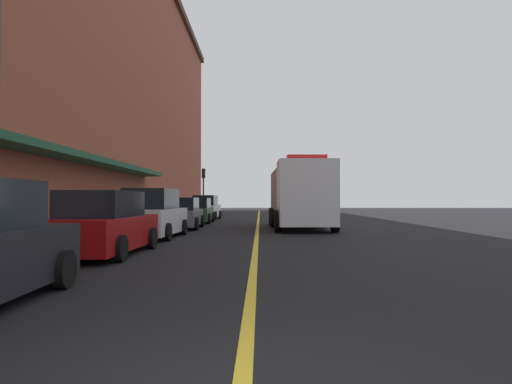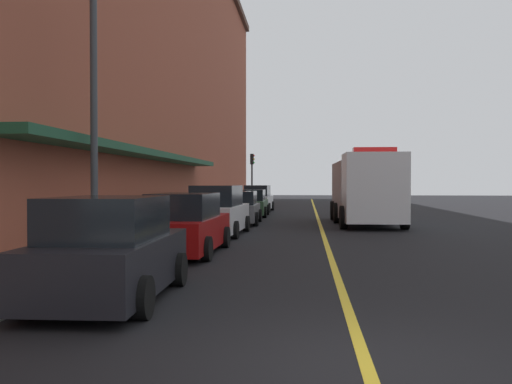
{
  "view_description": "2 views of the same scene",
  "coord_description": "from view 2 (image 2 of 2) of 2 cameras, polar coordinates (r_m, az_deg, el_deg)",
  "views": [
    {
      "loc": [
        0.14,
        -3.13,
        1.46
      ],
      "look_at": [
        -0.12,
        25.68,
        1.94
      ],
      "focal_mm": 32.76,
      "sensor_mm": 36.0,
      "label": 1
    },
    {
      "loc": [
        -0.66,
        -5.9,
        1.99
      ],
      "look_at": [
        -2.59,
        15.42,
        1.62
      ],
      "focal_mm": 38.75,
      "sensor_mm": 36.0,
      "label": 2
    }
  ],
  "objects": [
    {
      "name": "ground_plane",
      "position": [
        30.97,
        6.4,
        -2.7
      ],
      "size": [
        112.0,
        112.0,
        0.0
      ],
      "primitive_type": "plane",
      "color": "black"
    },
    {
      "name": "sidewalk_left",
      "position": [
        31.45,
        -4.98,
        -2.5
      ],
      "size": [
        2.4,
        70.0,
        0.15
      ],
      "primitive_type": "cube",
      "color": "#ADA8A0",
      "rests_on": "ground"
    },
    {
      "name": "lane_center_stripe",
      "position": [
        30.97,
        6.4,
        -2.69
      ],
      "size": [
        0.16,
        70.0,
        0.01
      ],
      "primitive_type": "cube",
      "color": "gold",
      "rests_on": "ground"
    },
    {
      "name": "brick_building_left",
      "position": [
        33.59,
        -18.72,
        14.32
      ],
      "size": [
        14.09,
        64.0,
        19.51
      ],
      "color": "brown",
      "rests_on": "ground"
    },
    {
      "name": "parked_car_0",
      "position": [
        9.65,
        -14.83,
        -6.02
      ],
      "size": [
        2.1,
        4.24,
        1.75
      ],
      "rotation": [
        0.0,
        0.0,
        1.6
      ],
      "color": "black",
      "rests_on": "ground"
    },
    {
      "name": "parked_car_1",
      "position": [
        15.5,
        -7.27,
        -3.44
      ],
      "size": [
        2.0,
        4.81,
        1.69
      ],
      "rotation": [
        0.0,
        0.0,
        1.56
      ],
      "color": "maroon",
      "rests_on": "ground"
    },
    {
      "name": "parked_car_2",
      "position": [
        20.94,
        -3.95,
        -2.07
      ],
      "size": [
        2.08,
        4.8,
        1.88
      ],
      "rotation": [
        0.0,
        0.0,
        1.54
      ],
      "color": "silver",
      "rests_on": "ground"
    },
    {
      "name": "parked_car_3",
      "position": [
        26.52,
        -1.77,
        -1.71
      ],
      "size": [
        2.09,
        4.4,
        1.57
      ],
      "rotation": [
        0.0,
        0.0,
        1.59
      ],
      "color": "#595B60",
      "rests_on": "ground"
    },
    {
      "name": "parked_car_4",
      "position": [
        32.36,
        -0.53,
        -1.22
      ],
      "size": [
        2.05,
        4.57,
        1.57
      ],
      "rotation": [
        0.0,
        0.0,
        1.58
      ],
      "color": "#2D5133",
      "rests_on": "ground"
    },
    {
      "name": "parked_car_5",
      "position": [
        37.86,
        0.2,
        -0.75
      ],
      "size": [
        2.04,
        4.77,
        1.8
      ],
      "rotation": [
        0.0,
        0.0,
        1.55
      ],
      "color": "silver",
      "rests_on": "ground"
    },
    {
      "name": "box_truck",
      "position": [
        26.82,
        11.2,
        0.26
      ],
      "size": [
        3.03,
        8.45,
        3.47
      ],
      "rotation": [
        0.0,
        0.0,
        -1.55
      ],
      "color": "silver",
      "rests_on": "ground"
    },
    {
      "name": "parking_meter_0",
      "position": [
        24.41,
        -5.9,
        -1.2
      ],
      "size": [
        0.14,
        0.18,
        1.33
      ],
      "color": "#4C4C51",
      "rests_on": "sidewalk_left"
    },
    {
      "name": "parking_meter_1",
      "position": [
        35.13,
        -2.49,
        -0.53
      ],
      "size": [
        0.14,
        0.18,
        1.33
      ],
      "color": "#4C4C51",
      "rests_on": "sidewalk_left"
    },
    {
      "name": "parking_meter_2",
      "position": [
        23.35,
        -6.41,
        -1.3
      ],
      "size": [
        0.14,
        0.18,
        1.33
      ],
      "color": "#4C4C51",
      "rests_on": "sidewalk_left"
    },
    {
      "name": "parking_meter_3",
      "position": [
        26.84,
        -4.89,
        -1.0
      ],
      "size": [
        0.14,
        0.18,
        1.33
      ],
      "color": "#4C4C51",
      "rests_on": "sidewalk_left"
    },
    {
      "name": "street_lamp_left",
      "position": [
        14.62,
        -16.4,
        10.44
      ],
      "size": [
        0.44,
        0.44,
        6.94
      ],
      "color": "#33383D",
      "rests_on": "sidewalk_left"
    },
    {
      "name": "traffic_light_near",
      "position": [
        47.5,
        -0.41,
        2.4
      ],
      "size": [
        0.38,
        0.36,
        4.3
      ],
      "color": "#232326",
      "rests_on": "sidewalk_left"
    }
  ]
}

